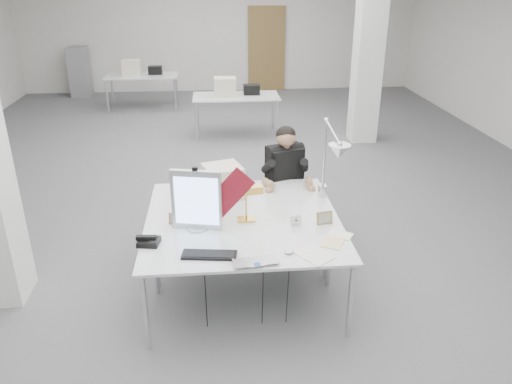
% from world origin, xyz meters
% --- Properties ---
extents(room_shell, '(10.04, 14.04, 3.24)m').
position_xyz_m(room_shell, '(0.04, 0.13, 1.69)').
color(room_shell, '#525254').
rests_on(room_shell, ground).
extents(desk_main, '(1.80, 0.90, 0.02)m').
position_xyz_m(desk_main, '(0.00, -2.50, 0.74)').
color(desk_main, silver).
rests_on(desk_main, room_shell).
extents(desk_second, '(1.80, 0.90, 0.02)m').
position_xyz_m(desk_second, '(0.00, -1.60, 0.74)').
color(desk_second, silver).
rests_on(desk_second, room_shell).
extents(bg_desk_a, '(1.60, 0.80, 0.02)m').
position_xyz_m(bg_desk_a, '(0.20, 3.00, 0.74)').
color(bg_desk_a, silver).
rests_on(bg_desk_a, room_shell).
extents(bg_desk_b, '(1.60, 0.80, 0.02)m').
position_xyz_m(bg_desk_b, '(-1.80, 5.20, 0.74)').
color(bg_desk_b, silver).
rests_on(bg_desk_b, room_shell).
extents(filing_cabinet, '(0.45, 0.55, 1.20)m').
position_xyz_m(filing_cabinet, '(-3.50, 6.65, 0.60)').
color(filing_cabinet, gray).
rests_on(filing_cabinet, room_shell).
extents(office_chair, '(0.71, 0.71, 1.14)m').
position_xyz_m(office_chair, '(0.54, -1.02, 0.57)').
color(office_chair, black).
rests_on(office_chair, room_shell).
extents(seated_person, '(0.72, 0.80, 1.00)m').
position_xyz_m(seated_person, '(0.54, -1.07, 0.90)').
color(seated_person, black).
rests_on(seated_person, office_chair).
extents(monitor, '(0.45, 0.14, 0.56)m').
position_xyz_m(monitor, '(-0.41, -2.22, 1.03)').
color(monitor, '#BDBCC1').
rests_on(monitor, desk_main).
extents(pennant, '(0.48, 0.12, 0.53)m').
position_xyz_m(pennant, '(-0.14, -2.25, 1.09)').
color(pennant, maroon).
rests_on(pennant, monitor).
extents(keyboard, '(0.46, 0.21, 0.02)m').
position_xyz_m(keyboard, '(-0.31, -2.71, 0.77)').
color(keyboard, black).
rests_on(keyboard, desk_main).
extents(laptop, '(0.39, 0.28, 0.03)m').
position_xyz_m(laptop, '(0.06, -2.92, 0.77)').
color(laptop, '#B1B0B5').
rests_on(laptop, desk_main).
extents(mouse, '(0.10, 0.08, 0.03)m').
position_xyz_m(mouse, '(0.34, -2.73, 0.77)').
color(mouse, silver).
rests_on(mouse, desk_main).
extents(bankers_lamp, '(0.30, 0.16, 0.32)m').
position_xyz_m(bankers_lamp, '(0.03, -2.10, 0.91)').
color(bankers_lamp, gold).
rests_on(bankers_lamp, desk_main).
extents(desk_phone, '(0.20, 0.19, 0.04)m').
position_xyz_m(desk_phone, '(-0.82, -2.47, 0.78)').
color(desk_phone, black).
rests_on(desk_phone, desk_main).
extents(picture_frame_left, '(0.14, 0.06, 0.10)m').
position_xyz_m(picture_frame_left, '(-0.61, -2.11, 0.81)').
color(picture_frame_left, '#A47847').
rests_on(picture_frame_left, desk_main).
extents(picture_frame_right, '(0.16, 0.06, 0.12)m').
position_xyz_m(picture_frame_right, '(0.74, -2.23, 0.81)').
color(picture_frame_right, '#AB8749').
rests_on(picture_frame_right, desk_main).
extents(desk_clock, '(0.10, 0.03, 0.10)m').
position_xyz_m(desk_clock, '(0.47, -2.23, 0.81)').
color(desk_clock, silver).
rests_on(desk_clock, desk_main).
extents(paper_stack_a, '(0.36, 0.39, 0.01)m').
position_xyz_m(paper_stack_a, '(0.54, -2.76, 0.76)').
color(paper_stack_a, white).
rests_on(paper_stack_a, desk_main).
extents(paper_stack_b, '(0.26, 0.28, 0.01)m').
position_xyz_m(paper_stack_b, '(0.74, -2.58, 0.76)').
color(paper_stack_b, '#F0D68F').
rests_on(paper_stack_b, desk_main).
extents(paper_stack_c, '(0.25, 0.23, 0.01)m').
position_xyz_m(paper_stack_c, '(0.83, -2.46, 0.76)').
color(paper_stack_c, white).
rests_on(paper_stack_c, desk_main).
extents(beige_monitor, '(0.44, 0.43, 0.34)m').
position_xyz_m(beige_monitor, '(-0.17, -1.55, 0.92)').
color(beige_monitor, beige).
rests_on(beige_monitor, desk_second).
extents(architect_lamp, '(0.38, 0.77, 0.94)m').
position_xyz_m(architect_lamp, '(0.85, -1.87, 1.23)').
color(architect_lamp, silver).
rests_on(architect_lamp, desk_second).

